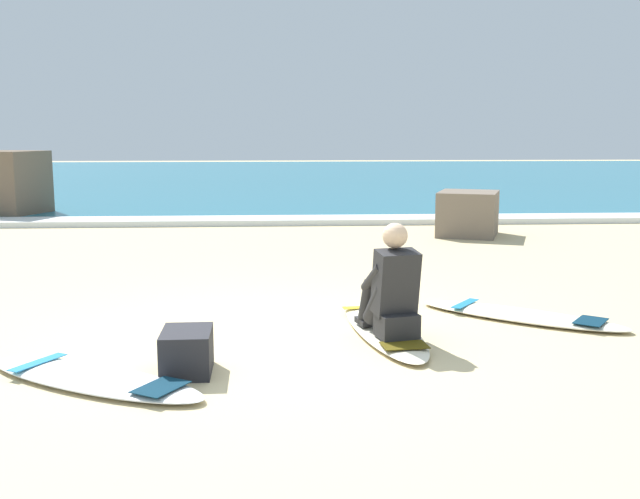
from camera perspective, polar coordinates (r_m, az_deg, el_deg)
ground_plane at (r=6.31m, az=-3.67°, el=-7.04°), size 80.00×80.00×0.00m
sea at (r=27.93m, az=-3.56°, el=5.61°), size 80.00×28.00×0.10m
breaking_foam at (r=14.28m, az=-3.59°, el=2.27°), size 80.00×0.90×0.11m
surfboard_main at (r=6.59m, az=4.91°, el=-6.04°), size 0.75×2.22×0.08m
surfer_seated at (r=6.17m, az=5.61°, el=-3.27°), size 0.49×0.76×0.95m
surfboard_spare_near at (r=5.49m, az=-17.28°, el=-9.55°), size 1.92×1.43×0.08m
surfboard_spare_far at (r=7.25m, az=15.36°, el=-4.94°), size 1.91×1.65×0.08m
shoreline_rock at (r=12.80m, az=11.44°, el=2.76°), size 1.28×1.35×0.75m
beach_bag at (r=5.52m, az=-10.32°, el=-7.82°), size 0.37×0.49×0.32m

